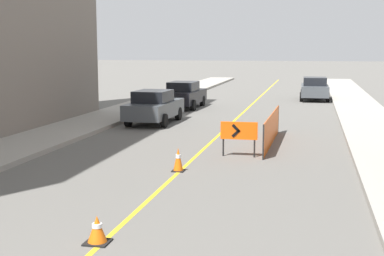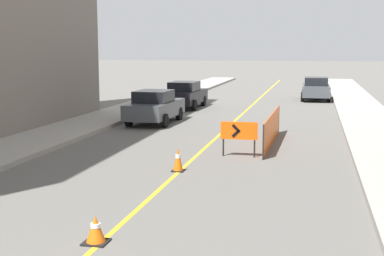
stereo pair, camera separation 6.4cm
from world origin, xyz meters
name	(u,v)px [view 2 (the right image)]	position (x,y,z in m)	size (l,w,h in m)	color
lane_stripe	(244,112)	(0.00, 31.54, 0.00)	(0.12, 63.08, 0.01)	gold
sidewalk_left	(135,108)	(-6.45, 31.54, 0.09)	(2.76, 63.08, 0.18)	#9E998E
sidewalk_right	(364,114)	(6.45, 31.54, 0.09)	(2.76, 63.08, 0.18)	#9E998E
traffic_cone_second	(96,230)	(-0.08, 10.72, 0.26)	(0.45, 0.45, 0.53)	black
traffic_cone_third	(178,160)	(-0.04, 16.72, 0.35)	(0.36, 0.36, 0.71)	black
arrow_barricade_primary	(239,132)	(1.40, 19.23, 0.83)	(1.23, 0.11, 1.17)	#EF560C
safety_mesh_fence	(272,129)	(2.30, 21.80, 0.58)	(0.16, 5.89, 1.16)	#EF560C
parked_car_curb_near	(155,107)	(-3.64, 26.27, 0.80)	(1.95, 4.35, 1.59)	#474C51
parked_car_curb_mid	(185,95)	(-3.78, 32.96, 0.80)	(1.95, 4.36, 1.59)	black
parked_car_curb_far	(316,89)	(3.90, 39.66, 0.80)	(1.94, 4.33, 1.59)	#474C51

